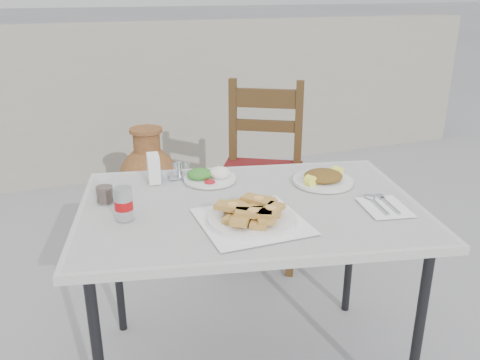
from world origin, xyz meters
name	(u,v)px	position (x,y,z in m)	size (l,w,h in m)	color
ground	(270,359)	(0.00, 0.00, 0.00)	(80.00, 80.00, 0.00)	slate
cafe_table	(250,216)	(-0.10, -0.02, 0.68)	(1.35, 1.06, 0.73)	black
pide_plate	(252,213)	(-0.15, -0.16, 0.76)	(0.33, 0.33, 0.07)	white
salad_rice_plate	(209,175)	(-0.17, 0.25, 0.75)	(0.21, 0.21, 0.05)	silver
salad_chopped_plate	(323,178)	(0.24, 0.07, 0.75)	(0.24, 0.24, 0.05)	silver
soda_can	(124,203)	(-0.54, 0.01, 0.79)	(0.06, 0.06, 0.11)	silver
cola_glass	(104,191)	(-0.58, 0.18, 0.77)	(0.07, 0.07, 0.09)	white
napkin_holder	(154,168)	(-0.37, 0.32, 0.79)	(0.07, 0.10, 0.11)	white
condiment_caddy	(180,172)	(-0.27, 0.33, 0.75)	(0.10, 0.09, 0.07)	silver
cutlery_napkin	(382,205)	(0.32, -0.21, 0.74)	(0.18, 0.22, 0.01)	white
chair	(262,170)	(0.32, 0.86, 0.51)	(0.59, 0.59, 0.98)	#33200D
terracotta_urn	(149,184)	(-0.21, 1.38, 0.31)	(0.38, 0.38, 0.67)	brown
back_wall	(145,100)	(0.00, 2.50, 0.60)	(6.00, 0.25, 1.20)	gray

